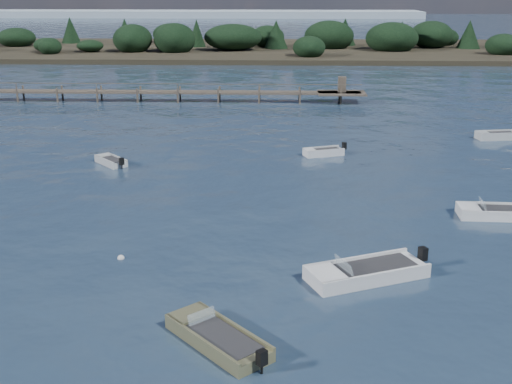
{
  "coord_description": "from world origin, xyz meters",
  "views": [
    {
      "loc": [
        -2.7,
        -19.54,
        11.9
      ],
      "look_at": [
        -3.85,
        14.0,
        1.0
      ],
      "focal_mm": 45.0,
      "sensor_mm": 36.0,
      "label": 1
    }
  ],
  "objects_px": {
    "jetty": "(99,92)",
    "tender_far_grey_b": "(497,137)",
    "tender_far_grey": "(111,162)",
    "dinghy_mid_white_a": "(366,274)",
    "dinghy_near_olive": "(218,340)",
    "dinghy_mid_white_b": "(500,214)",
    "tender_far_white": "(324,153)"
  },
  "relations": [
    {
      "from": "jetty",
      "to": "dinghy_near_olive",
      "type": "bearing_deg",
      "value": -70.47
    },
    {
      "from": "tender_far_grey",
      "to": "jetty",
      "type": "height_order",
      "value": "jetty"
    },
    {
      "from": "dinghy_mid_white_a",
      "to": "tender_far_grey_b",
      "type": "relative_size",
      "value": 1.49
    },
    {
      "from": "dinghy_near_olive",
      "to": "tender_far_grey_b",
      "type": "distance_m",
      "value": 37.28
    },
    {
      "from": "dinghy_mid_white_a",
      "to": "jetty",
      "type": "relative_size",
      "value": 0.09
    },
    {
      "from": "tender_far_grey_b",
      "to": "jetty",
      "type": "height_order",
      "value": "jetty"
    },
    {
      "from": "tender_far_grey",
      "to": "dinghy_mid_white_b",
      "type": "distance_m",
      "value": 25.44
    },
    {
      "from": "jetty",
      "to": "tender_far_white",
      "type": "bearing_deg",
      "value": -44.56
    },
    {
      "from": "jetty",
      "to": "tender_far_grey_b",
      "type": "bearing_deg",
      "value": -24.03
    },
    {
      "from": "dinghy_mid_white_a",
      "to": "tender_far_white",
      "type": "relative_size",
      "value": 1.7
    },
    {
      "from": "dinghy_near_olive",
      "to": "dinghy_mid_white_b",
      "type": "xyz_separation_m",
      "value": [
        13.98,
        13.23,
        0.01
      ]
    },
    {
      "from": "tender_far_grey_b",
      "to": "jetty",
      "type": "xyz_separation_m",
      "value": [
        -36.75,
        16.39,
        0.81
      ]
    },
    {
      "from": "dinghy_mid_white_b",
      "to": "tender_far_grey_b",
      "type": "distance_m",
      "value": 19.29
    },
    {
      "from": "dinghy_mid_white_a",
      "to": "dinghy_near_olive",
      "type": "height_order",
      "value": "dinghy_mid_white_a"
    },
    {
      "from": "dinghy_mid_white_b",
      "to": "tender_far_grey_b",
      "type": "height_order",
      "value": "tender_far_grey_b"
    },
    {
      "from": "tender_far_grey",
      "to": "dinghy_mid_white_b",
      "type": "height_order",
      "value": "dinghy_mid_white_b"
    },
    {
      "from": "tender_far_white",
      "to": "dinghy_near_olive",
      "type": "xyz_separation_m",
      "value": [
        -5.39,
        -25.95,
        -0.01
      ]
    },
    {
      "from": "dinghy_mid_white_a",
      "to": "jetty",
      "type": "height_order",
      "value": "jetty"
    },
    {
      "from": "dinghy_near_olive",
      "to": "tender_far_grey_b",
      "type": "relative_size",
      "value": 1.14
    },
    {
      "from": "tender_far_grey",
      "to": "tender_far_grey_b",
      "type": "height_order",
      "value": "tender_far_grey_b"
    },
    {
      "from": "dinghy_mid_white_a",
      "to": "tender_far_grey",
      "type": "height_order",
      "value": "dinghy_mid_white_a"
    },
    {
      "from": "dinghy_mid_white_a",
      "to": "dinghy_near_olive",
      "type": "relative_size",
      "value": 1.31
    },
    {
      "from": "dinghy_near_olive",
      "to": "jetty",
      "type": "height_order",
      "value": "jetty"
    },
    {
      "from": "tender_far_grey",
      "to": "tender_far_grey_b",
      "type": "xyz_separation_m",
      "value": [
        29.22,
        8.65,
        0.04
      ]
    },
    {
      "from": "dinghy_near_olive",
      "to": "dinghy_mid_white_b",
      "type": "height_order",
      "value": "dinghy_mid_white_b"
    },
    {
      "from": "jetty",
      "to": "tender_far_grey",
      "type": "bearing_deg",
      "value": -73.28
    },
    {
      "from": "dinghy_mid_white_b",
      "to": "jetty",
      "type": "distance_m",
      "value": 46.62
    },
    {
      "from": "tender_far_white",
      "to": "tender_far_grey_b",
      "type": "height_order",
      "value": "tender_far_grey_b"
    },
    {
      "from": "dinghy_mid_white_b",
      "to": "jetty",
      "type": "height_order",
      "value": "jetty"
    },
    {
      "from": "tender_far_white",
      "to": "dinghy_near_olive",
      "type": "distance_m",
      "value": 26.51
    },
    {
      "from": "dinghy_mid_white_a",
      "to": "jetty",
      "type": "distance_m",
      "value": 48.36
    },
    {
      "from": "dinghy_near_olive",
      "to": "jetty",
      "type": "distance_m",
      "value": 50.97
    }
  ]
}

